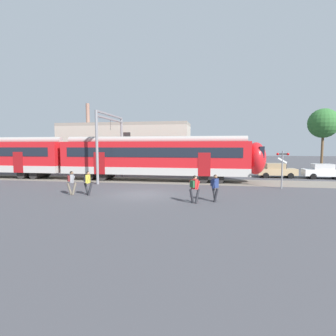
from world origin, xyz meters
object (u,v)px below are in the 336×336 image
pedestrian_navy (215,186)px  crossing_signal (282,163)px  parked_car_tan (276,170)px  parked_car_white (324,171)px  pedestrian_grey (71,181)px  commuter_train (73,157)px  pedestrian_red (194,187)px  pedestrian_yellow (88,181)px

pedestrian_navy → crossing_signal: size_ratio=0.56×
parked_car_tan → pedestrian_navy: bearing=-115.8°
parked_car_white → pedestrian_grey: bearing=-148.6°
parked_car_white → pedestrian_navy: bearing=-129.9°
parked_car_white → parked_car_tan: bearing=177.1°
crossing_signal → parked_car_tan: bearing=80.3°
commuter_train → crossing_signal: 19.86m
pedestrian_red → parked_car_white: bearing=48.5°
commuter_train → pedestrian_yellow: bearing=-55.2°
parked_car_tan → crossing_signal: bearing=-99.7°
commuter_train → pedestrian_red: (13.15, -9.62, -1.26)m
pedestrian_grey → pedestrian_yellow: size_ratio=1.00×
pedestrian_navy → pedestrian_yellow: bearing=175.7°
pedestrian_red → crossing_signal: crossing_signal is taller
parked_car_white → pedestrian_yellow: bearing=-147.2°
pedestrian_red → pedestrian_grey: bearing=171.7°
parked_car_white → commuter_train: bearing=-170.2°
parked_car_white → crossing_signal: crossing_signal is taller
parked_car_tan → crossing_signal: crossing_signal is taller
pedestrian_red → crossing_signal: bearing=45.1°
pedestrian_yellow → parked_car_tan: 19.95m
pedestrian_navy → crossing_signal: (5.26, 5.82, 1.02)m
commuter_train → pedestrian_navy: (14.35, -8.97, -1.26)m
parked_car_tan → pedestrian_red: bearing=-118.6°
pedestrian_grey → parked_car_tan: bearing=38.5°
pedestrian_navy → parked_car_white: 17.46m
parked_car_tan → parked_car_white: 4.63m
pedestrian_grey → pedestrian_navy: same height
commuter_train → parked_car_white: 25.98m
pedestrian_grey → crossing_signal: 15.94m
pedestrian_grey → parked_car_white: (20.97, 12.79, -0.21)m
pedestrian_yellow → parked_car_tan: size_ratio=0.41×
pedestrian_red → pedestrian_navy: 1.36m
pedestrian_red → parked_car_white: pedestrian_red is taller
pedestrian_navy → crossing_signal: crossing_signal is taller
parked_car_white → crossing_signal: (-5.95, -7.57, 1.23)m
commuter_train → pedestrian_red: commuter_train is taller
crossing_signal → pedestrian_grey: bearing=-160.8°
commuter_train → pedestrian_navy: 16.97m
commuter_train → pedestrian_red: size_ratio=22.83×
commuter_train → pedestrian_navy: commuter_train is taller
pedestrian_yellow → parked_car_tan: bearing=40.6°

